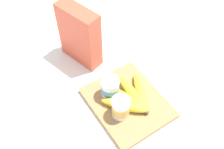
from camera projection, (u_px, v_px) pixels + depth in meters
ground_plane at (127, 104)px, 1.03m from camera, size 2.40×2.40×0.00m
cutting_board at (127, 103)px, 1.02m from camera, size 0.30×0.25×0.02m
cereal_box at (80, 36)px, 1.07m from camera, size 0.19×0.11×0.26m
yogurt_cup_front at (121, 108)px, 0.94m from camera, size 0.07×0.07×0.09m
yogurt_cup_back at (110, 88)px, 1.00m from camera, size 0.07×0.07×0.08m
banana_bunch at (131, 97)px, 1.00m from camera, size 0.20×0.21×0.04m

